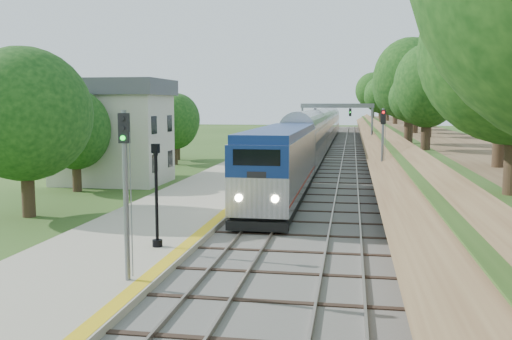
% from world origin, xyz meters
% --- Properties ---
extents(trackbed, '(9.50, 170.00, 0.28)m').
position_xyz_m(trackbed, '(2.00, 60.00, 0.07)').
color(trackbed, '#4C4944').
rests_on(trackbed, ground).
extents(platform, '(6.40, 68.00, 0.38)m').
position_xyz_m(platform, '(-5.20, 16.00, 0.19)').
color(platform, '#A69E86').
rests_on(platform, ground).
extents(yellow_stripe, '(0.55, 68.00, 0.01)m').
position_xyz_m(yellow_stripe, '(-2.35, 16.00, 0.39)').
color(yellow_stripe, gold).
rests_on(yellow_stripe, platform).
extents(embankment, '(10.64, 170.00, 11.70)m').
position_xyz_m(embankment, '(10.35, 60.00, 1.95)').
color(embankment, brown).
rests_on(embankment, ground).
extents(station_building, '(8.60, 6.60, 8.00)m').
position_xyz_m(station_building, '(-14.00, 30.00, 4.09)').
color(station_building, beige).
rests_on(station_building, ground).
extents(signal_gantry, '(8.40, 0.38, 6.20)m').
position_xyz_m(signal_gantry, '(2.47, 54.99, 4.82)').
color(signal_gantry, slate).
rests_on(signal_gantry, ground).
extents(trees_behind_platform, '(7.82, 53.32, 7.21)m').
position_xyz_m(trees_behind_platform, '(-11.17, 20.67, 4.53)').
color(trees_behind_platform, '#332316').
rests_on(trees_behind_platform, ground).
extents(train, '(2.99, 99.63, 4.40)m').
position_xyz_m(train, '(0.00, 62.60, 2.27)').
color(train, black).
rests_on(train, trackbed).
extents(lamppost_far, '(0.41, 0.41, 4.16)m').
position_xyz_m(lamppost_far, '(-3.43, 9.97, 2.24)').
color(lamppost_far, black).
rests_on(lamppost_far, platform).
extents(signal_platform, '(0.32, 0.26, 5.53)m').
position_xyz_m(signal_platform, '(-2.90, 5.60, 3.78)').
color(signal_platform, slate).
rests_on(signal_platform, platform).
extents(signal_farside, '(0.31, 0.25, 5.73)m').
position_xyz_m(signal_farside, '(6.20, 25.91, 3.62)').
color(signal_farside, slate).
rests_on(signal_farside, ground).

